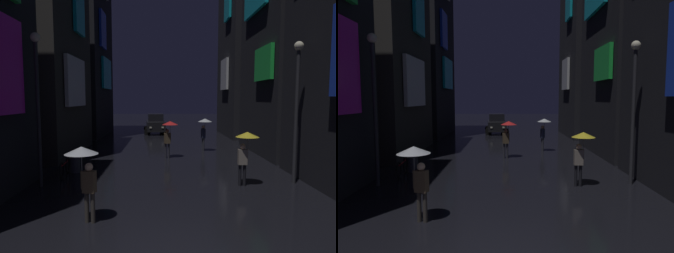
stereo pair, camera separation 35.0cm
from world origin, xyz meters
TOP-DOWN VIEW (x-y plane):
  - building_left_mid at (-7.48, 12.72)m, footprint 4.25×7.45m
  - building_left_far at (-7.48, 22.23)m, footprint 4.25×8.48m
  - building_right_mid at (7.48, 12.62)m, footprint 4.25×7.25m
  - building_right_far at (7.49, 21.65)m, footprint 4.25×7.30m
  - pedestrian_far_right_yellow at (2.95, 5.56)m, footprint 0.90×0.90m
  - pedestrian_near_crossing_red at (0.12, 11.10)m, footprint 0.90×0.90m
  - pedestrian_foreground_left_clear at (2.45, 13.29)m, footprint 0.90×0.90m
  - pedestrian_midstreet_centre_clear at (-2.42, 2.16)m, footprint 0.90×0.90m
  - bicycle_parked_at_storefront at (-4.60, 7.26)m, footprint 0.22×1.82m
  - car_distant at (-0.90, 23.37)m, footprint 2.46×4.25m
  - streetlamp_right_near at (5.00, 5.82)m, footprint 0.36×0.36m
  - streetlamp_left_near at (-5.00, 5.61)m, footprint 0.36×0.36m
  - trash_bin at (-4.30, 7.85)m, footprint 0.46×0.46m

SIDE VIEW (x-z plane):
  - bicycle_parked_at_storefront at x=-4.60m, z-range -0.09..0.87m
  - trash_bin at x=-4.30m, z-range 0.00..0.93m
  - car_distant at x=-0.90m, z-range -0.03..1.89m
  - pedestrian_far_right_yellow at x=2.95m, z-range 0.61..2.73m
  - pedestrian_near_crossing_red at x=0.12m, z-range 0.61..2.73m
  - pedestrian_foreground_left_clear at x=2.45m, z-range 0.61..2.73m
  - pedestrian_midstreet_centre_clear at x=-2.42m, z-range 0.61..2.73m
  - streetlamp_right_near at x=5.00m, z-range 0.70..6.31m
  - streetlamp_left_near at x=-5.00m, z-range 0.70..6.55m
  - building_left_mid at x=-7.48m, z-range 0.00..12.82m
  - building_right_mid at x=7.48m, z-range 0.02..13.73m
  - building_right_far at x=7.49m, z-range 0.00..15.45m
  - building_left_far at x=-7.48m, z-range 0.00..17.61m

